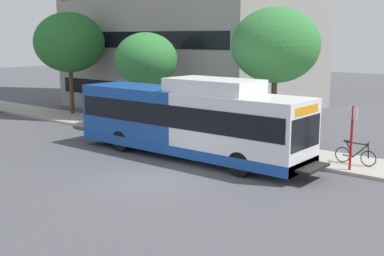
{
  "coord_description": "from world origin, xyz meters",
  "views": [
    {
      "loc": [
        -12.92,
        -12.44,
        5.43
      ],
      "look_at": [
        2.91,
        0.48,
        1.6
      ],
      "focal_mm": 45.89,
      "sensor_mm": 36.0,
      "label": 1
    }
  ],
  "objects_px": {
    "transit_bus": "(189,120)",
    "street_tree_far_block": "(69,42)",
    "street_tree_near_stop": "(276,45)",
    "street_tree_mid_block": "(146,59)",
    "bus_stop_sign_pole": "(352,133)",
    "bicycle_parked": "(355,154)"
  },
  "relations": [
    {
      "from": "transit_bus",
      "to": "street_tree_far_block",
      "type": "distance_m",
      "value": 14.97
    },
    {
      "from": "street_tree_near_stop",
      "to": "street_tree_far_block",
      "type": "xyz_separation_m",
      "value": [
        -0.02,
        15.9,
        0.02
      ]
    },
    {
      "from": "street_tree_far_block",
      "to": "street_tree_mid_block",
      "type": "bearing_deg",
      "value": -91.75
    },
    {
      "from": "bus_stop_sign_pole",
      "to": "street_tree_near_stop",
      "type": "relative_size",
      "value": 0.39
    },
    {
      "from": "transit_bus",
      "to": "street_tree_mid_block",
      "type": "height_order",
      "value": "street_tree_mid_block"
    },
    {
      "from": "street_tree_far_block",
      "to": "bus_stop_sign_pole",
      "type": "bearing_deg",
      "value": -95.89
    },
    {
      "from": "street_tree_near_stop",
      "to": "street_tree_mid_block",
      "type": "xyz_separation_m",
      "value": [
        -0.25,
        8.43,
        -0.9
      ]
    },
    {
      "from": "transit_bus",
      "to": "bicycle_parked",
      "type": "height_order",
      "value": "transit_bus"
    },
    {
      "from": "street_tree_near_stop",
      "to": "street_tree_mid_block",
      "type": "height_order",
      "value": "street_tree_near_stop"
    },
    {
      "from": "bicycle_parked",
      "to": "street_tree_mid_block",
      "type": "xyz_separation_m",
      "value": [
        0.9,
        13.04,
        3.54
      ]
    },
    {
      "from": "bus_stop_sign_pole",
      "to": "bicycle_parked",
      "type": "height_order",
      "value": "bus_stop_sign_pole"
    },
    {
      "from": "bicycle_parked",
      "to": "street_tree_near_stop",
      "type": "bearing_deg",
      "value": 76.09
    },
    {
      "from": "transit_bus",
      "to": "street_tree_far_block",
      "type": "xyz_separation_m",
      "value": [
        4.17,
        13.99,
        3.31
      ]
    },
    {
      "from": "street_tree_mid_block",
      "to": "bicycle_parked",
      "type": "bearing_deg",
      "value": -93.93
    },
    {
      "from": "street_tree_near_stop",
      "to": "street_tree_mid_block",
      "type": "bearing_deg",
      "value": 91.68
    },
    {
      "from": "bicycle_parked",
      "to": "transit_bus",
      "type": "bearing_deg",
      "value": 115.03
    },
    {
      "from": "street_tree_near_stop",
      "to": "bus_stop_sign_pole",
      "type": "bearing_deg",
      "value": -114.24
    },
    {
      "from": "transit_bus",
      "to": "bus_stop_sign_pole",
      "type": "xyz_separation_m",
      "value": [
        2.04,
        -6.7,
        -0.05
      ]
    },
    {
      "from": "street_tree_near_stop",
      "to": "street_tree_far_block",
      "type": "relative_size",
      "value": 0.97
    },
    {
      "from": "bus_stop_sign_pole",
      "to": "street_tree_near_stop",
      "type": "height_order",
      "value": "street_tree_near_stop"
    },
    {
      "from": "street_tree_mid_block",
      "to": "street_tree_far_block",
      "type": "distance_m",
      "value": 7.54
    },
    {
      "from": "bus_stop_sign_pole",
      "to": "bicycle_parked",
      "type": "bearing_deg",
      "value": 9.41
    }
  ]
}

